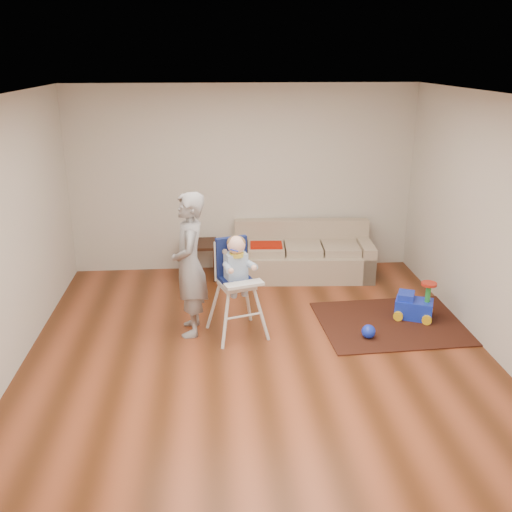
{
  "coord_description": "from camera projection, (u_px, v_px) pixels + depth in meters",
  "views": [
    {
      "loc": [
        -0.47,
        -5.41,
        3.06
      ],
      "look_at": [
        0.0,
        0.4,
        1.0
      ],
      "focal_mm": 40.0,
      "sensor_mm": 36.0,
      "label": 1
    }
  ],
  "objects": [
    {
      "name": "toy_ball",
      "position": [
        369.0,
        331.0,
        6.47
      ],
      "size": [
        0.16,
        0.16,
        0.16
      ],
      "primitive_type": "sphere",
      "color": "#1832D9",
      "rests_on": "area_rug"
    },
    {
      "name": "high_chair",
      "position": [
        237.0,
        288.0,
        6.43
      ],
      "size": [
        0.7,
        0.7,
        1.2
      ],
      "rotation": [
        0.0,
        0.0,
        0.31
      ],
      "color": "silver",
      "rests_on": "ground"
    },
    {
      "name": "ride_on_toy",
      "position": [
        415.0,
        299.0,
        6.92
      ],
      "size": [
        0.53,
        0.46,
        0.48
      ],
      "primitive_type": null,
      "rotation": [
        0.0,
        0.0,
        -0.41
      ],
      "color": "#1832D9",
      "rests_on": "area_rug"
    },
    {
      "name": "ground",
      "position": [
        259.0,
        356.0,
        6.14
      ],
      "size": [
        5.5,
        5.5,
        0.0
      ],
      "primitive_type": "plane",
      "color": "#4B240F",
      "rests_on": "ground"
    },
    {
      "name": "adult",
      "position": [
        190.0,
        265.0,
        6.4
      ],
      "size": [
        0.41,
        0.62,
        1.66
      ],
      "primitive_type": "imported",
      "rotation": [
        0.0,
        0.0,
        -1.55
      ],
      "color": "gray",
      "rests_on": "ground"
    },
    {
      "name": "sofa",
      "position": [
        303.0,
        251.0,
        8.23
      ],
      "size": [
        2.03,
        0.94,
        0.77
      ],
      "rotation": [
        0.0,
        0.0,
        -0.07
      ],
      "color": "gray",
      "rests_on": "ground"
    },
    {
      "name": "area_rug",
      "position": [
        397.0,
        323.0,
        6.88
      ],
      "size": [
        1.91,
        1.47,
        0.01
      ],
      "primitive_type": "cube",
      "rotation": [
        0.0,
        0.0,
        0.05
      ],
      "color": "#321911",
      "rests_on": "ground"
    },
    {
      "name": "room_envelope",
      "position": [
        255.0,
        174.0,
        6.0
      ],
      "size": [
        5.04,
        5.52,
        2.72
      ],
      "color": "beige",
      "rests_on": "ground"
    },
    {
      "name": "side_table",
      "position": [
        199.0,
        260.0,
        8.26
      ],
      "size": [
        0.51,
        0.51,
        0.51
      ],
      "primitive_type": null,
      "color": "black",
      "rests_on": "ground"
    }
  ]
}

